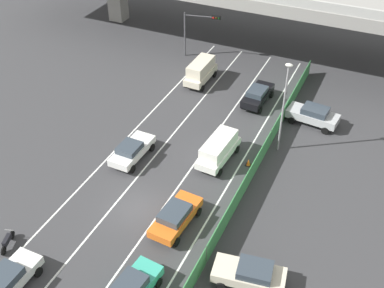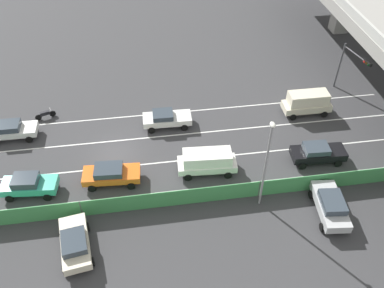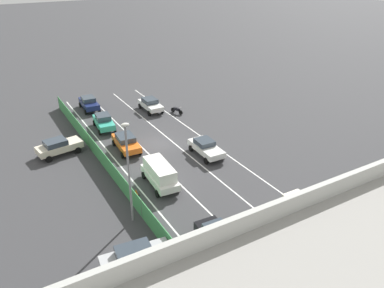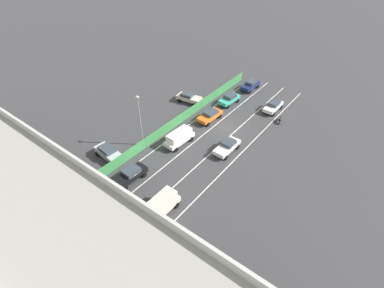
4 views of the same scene
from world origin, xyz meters
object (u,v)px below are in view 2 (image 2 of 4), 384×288
Objects in this scene: car_taxi_orange at (111,174)px; car_hatchback_white at (11,130)px; traffic_cone at (217,190)px; parked_sedan_cream at (75,243)px; motorcycle at (45,114)px; parked_wagon_silver at (331,205)px; car_van_white at (207,161)px; street_lamp at (267,159)px; car_sedan_white at (166,118)px; car_sedan_black at (318,153)px; car_van_cream at (307,102)px; car_taxi_teal at (29,184)px; traffic_light at (351,63)px.

car_hatchback_white is at bearing -127.55° from car_taxi_orange.
parked_sedan_cream is at bearing -70.33° from traffic_cone.
motorcycle is 0.40× the size of parked_wagon_silver.
street_lamp is at bearing 40.75° from car_van_white.
car_sedan_white is 0.98× the size of car_sedan_black.
car_hatchback_white is 18.00m from car_van_white.
car_van_cream is (-6.49, 1.40, 0.37)m from car_sedan_black.
car_van_cream is at bearing 89.87° from car_sedan_white.
car_taxi_orange is 17.28m from car_sedan_black.
car_van_white reaches higher than traffic_cone.
car_taxi_orange is (6.44, -5.09, 0.03)m from car_sedan_white.
traffic_cone is at bearing 61.68° from car_hatchback_white.
car_van_cream is at bearing 130.17° from traffic_cone.
car_taxi_teal is 14.73m from traffic_cone.
car_van_white is 12.60m from car_van_cream.
car_van_cream is 2.44× the size of motorcycle.
car_sedan_white is 13.83m from car_sedan_black.
car_sedan_black is (6.89, 26.14, 0.03)m from car_hatchback_white.
car_sedan_black is at bearing -35.16° from traffic_light.
traffic_light is at bearing 126.38° from traffic_cone.
car_sedan_black is at bearing 104.41° from traffic_cone.
car_van_cream is 1.00× the size of parked_sedan_cream.
car_sedan_black is 6.65m from car_van_cream.
car_taxi_orange is at bearing 52.45° from car_hatchback_white.
traffic_light reaches higher than car_hatchback_white.
parked_wagon_silver reaches higher than motorcycle.
traffic_cone is (2.15, 14.56, -0.66)m from car_taxi_teal.
motorcycle is at bearing -103.84° from car_sedan_white.
car_sedan_white is 14.71m from parked_sedan_cream.
traffic_light is at bearing 152.66° from parked_wagon_silver.
traffic_light is at bearing 120.18° from parked_sedan_cream.
motorcycle is at bearing -123.61° from parked_wagon_silver.
parked_sedan_cream is (15.46, 3.87, 0.46)m from motorcycle.
car_sedan_white is (0.37, 13.95, -0.02)m from car_hatchback_white.
car_sedan_white is 0.97× the size of car_taxi_orange.
car_sedan_black is 25.35m from motorcycle.
car_sedan_white is at bearing -118.16° from car_sedan_black.
car_taxi_teal is at bearing -103.49° from parked_wagon_silver.
car_van_white is 9.47m from car_sedan_black.
traffic_light is at bearing 144.84° from car_sedan_black.
parked_wagon_silver is at bearing -27.34° from traffic_light.
car_sedan_white is at bearing -160.41° from traffic_cone.
parked_sedan_cream is (12.62, -21.10, -0.37)m from car_van_cream.
car_van_white is at bearing -139.25° from street_lamp.
parked_wagon_silver is 8.53m from traffic_cone.
car_hatchback_white is at bearing -118.14° from street_lamp.
car_van_cream reaches higher than motorcycle.
parked_wagon_silver is at bearing 76.51° from car_taxi_teal.
parked_wagon_silver is 16.62m from traffic_light.
car_sedan_black is at bearing 122.51° from street_lamp.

